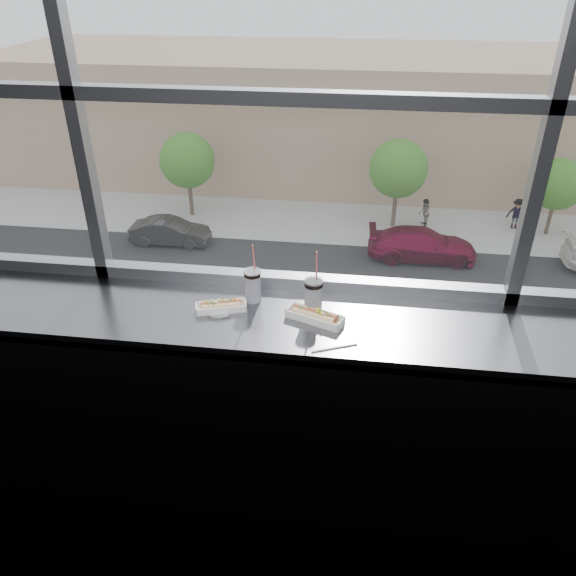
# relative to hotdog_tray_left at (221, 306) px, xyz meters

# --- Properties ---
(wall_back_lower) EXTENTS (6.00, 0.00, 6.00)m
(wall_back_lower) POSITION_rel_hotdog_tray_left_xyz_m (0.33, 0.26, -0.57)
(wall_back_lower) COLOR black
(wall_back_lower) RESTS_ON ground
(window_glass) EXTENTS (6.00, 0.00, 6.00)m
(window_glass) POSITION_rel_hotdog_tray_left_xyz_m (0.33, 0.28, 1.18)
(window_glass) COLOR silver
(window_glass) RESTS_ON ground
(window_mullions) EXTENTS (6.00, 0.08, 2.40)m
(window_mullions) POSITION_rel_hotdog_tray_left_xyz_m (0.33, 0.26, 1.18)
(window_mullions) COLOR gray
(window_mullions) RESTS_ON ground
(counter) EXTENTS (6.00, 0.55, 0.06)m
(counter) POSITION_rel_hotdog_tray_left_xyz_m (0.33, -0.01, -0.05)
(counter) COLOR slate
(counter) RESTS_ON ground
(counter_fascia) EXTENTS (6.00, 0.04, 1.04)m
(counter_fascia) POSITION_rel_hotdog_tray_left_xyz_m (0.33, -0.27, -0.57)
(counter_fascia) COLOR slate
(counter_fascia) RESTS_ON ground
(hotdog_tray_left) EXTENTS (0.24, 0.14, 0.06)m
(hotdog_tray_left) POSITION_rel_hotdog_tray_left_xyz_m (0.00, 0.00, 0.00)
(hotdog_tray_left) COLOR white
(hotdog_tray_left) RESTS_ON counter
(hotdog_tray_right) EXTENTS (0.27, 0.17, 0.06)m
(hotdog_tray_right) POSITION_rel_hotdog_tray_left_xyz_m (0.43, -0.03, 0.00)
(hotdog_tray_right) COLOR white
(hotdog_tray_right) RESTS_ON counter
(soda_cup_left) EXTENTS (0.08, 0.08, 0.30)m
(soda_cup_left) POSITION_rel_hotdog_tray_left_xyz_m (0.13, 0.11, 0.07)
(soda_cup_left) COLOR white
(soda_cup_left) RESTS_ON counter
(soda_cup_right) EXTENTS (0.09, 0.09, 0.33)m
(soda_cup_right) POSITION_rel_hotdog_tray_left_xyz_m (0.42, 0.04, 0.07)
(soda_cup_right) COLOR white
(soda_cup_right) RESTS_ON counter
(loose_straw) EXTENTS (0.19, 0.09, 0.01)m
(loose_straw) POSITION_rel_hotdog_tray_left_xyz_m (0.54, -0.22, -0.02)
(loose_straw) COLOR white
(loose_straw) RESTS_ON counter
(wrapper) EXTENTS (0.10, 0.07, 0.02)m
(wrapper) POSITION_rel_hotdog_tray_left_xyz_m (-0.00, -0.04, -0.01)
(wrapper) COLOR silver
(wrapper) RESTS_ON counter
(plaza_ground) EXTENTS (120.00, 120.00, 0.00)m
(plaza_ground) POSITION_rel_hotdog_tray_left_xyz_m (0.33, 43.76, -12.12)
(plaza_ground) COLOR #A4A4A4
(plaza_ground) RESTS_ON ground
(plaza_near) EXTENTS (50.00, 14.00, 0.04)m
(plaza_near) POSITION_rel_hotdog_tray_left_xyz_m (0.33, 7.26, -12.10)
(plaza_near) COLOR #A4A4A4
(plaza_near) RESTS_ON plaza_ground
(street_asphalt) EXTENTS (80.00, 10.00, 0.06)m
(street_asphalt) POSITION_rel_hotdog_tray_left_xyz_m (0.33, 20.26, -12.09)
(street_asphalt) COLOR black
(street_asphalt) RESTS_ON plaza_ground
(far_sidewalk) EXTENTS (80.00, 6.00, 0.04)m
(far_sidewalk) POSITION_rel_hotdog_tray_left_xyz_m (0.33, 28.26, -12.10)
(far_sidewalk) COLOR #A4A4A4
(far_sidewalk) RESTS_ON plaza_ground
(far_building) EXTENTS (50.00, 14.00, 8.00)m
(far_building) POSITION_rel_hotdog_tray_left_xyz_m (0.33, 38.26, -8.12)
(far_building) COLOR #9D8269
(far_building) RESTS_ON plaza_ground
(car_near_c) EXTENTS (2.74, 5.71, 1.85)m
(car_near_c) POSITION_rel_hotdog_tray_left_xyz_m (-0.44, 16.26, -11.14)
(car_near_c) COLOR maroon
(car_near_c) RESTS_ON street_asphalt
(car_far_a) EXTENTS (2.41, 5.62, 1.86)m
(car_far_a) POSITION_rel_hotdog_tray_left_xyz_m (-9.32, 24.26, -11.13)
(car_far_a) COLOR #282828
(car_far_a) RESTS_ON street_asphalt
(car_far_b) EXTENTS (2.81, 6.41, 2.12)m
(car_far_b) POSITION_rel_hotdog_tray_left_xyz_m (3.97, 24.26, -11.01)
(car_far_b) COLOR maroon
(car_far_b) RESTS_ON street_asphalt
(car_near_d) EXTENTS (2.78, 6.05, 1.98)m
(car_near_d) POSITION_rel_hotdog_tray_left_xyz_m (7.50, 16.26, -11.07)
(car_near_d) COLOR silver
(car_near_d) RESTS_ON street_asphalt
(pedestrian_d) EXTENTS (0.95, 0.71, 2.13)m
(pedestrian_d) POSITION_rel_hotdog_tray_left_xyz_m (9.54, 28.82, -11.02)
(pedestrian_d) COLOR #66605B
(pedestrian_d) RESTS_ON far_sidewalk
(pedestrian_c) EXTENTS (0.65, 0.87, 1.95)m
(pedestrian_c) POSITION_rel_hotdog_tray_left_xyz_m (4.38, 28.42, -11.11)
(pedestrian_c) COLOR #66605B
(pedestrian_c) RESTS_ON far_sidewalk
(tree_left) EXTENTS (3.19, 3.19, 4.99)m
(tree_left) POSITION_rel_hotdog_tray_left_xyz_m (-9.31, 28.26, -8.74)
(tree_left) COLOR #47382B
(tree_left) RESTS_ON far_sidewalk
(tree_center) EXTENTS (3.23, 3.23, 5.05)m
(tree_center) POSITION_rel_hotdog_tray_left_xyz_m (2.66, 28.26, -8.70)
(tree_center) COLOR #47382B
(tree_center) RESTS_ON far_sidewalk
(tree_right) EXTENTS (2.79, 2.79, 4.35)m
(tree_right) POSITION_rel_hotdog_tray_left_xyz_m (11.17, 28.26, -9.17)
(tree_right) COLOR #47382B
(tree_right) RESTS_ON far_sidewalk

